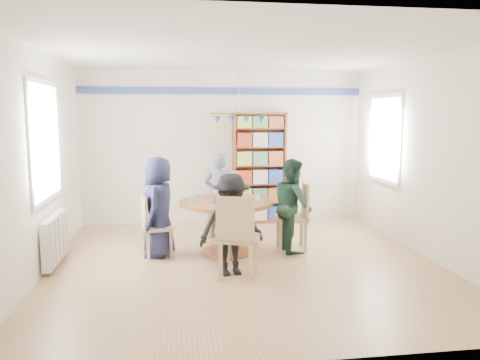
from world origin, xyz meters
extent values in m
plane|color=tan|center=(0.00, 0.00, 0.00)|extent=(5.00, 5.00, 0.00)
plane|color=white|center=(0.00, 0.00, 2.70)|extent=(5.00, 5.00, 0.00)
plane|color=white|center=(0.00, 2.50, 1.35)|extent=(5.00, 0.00, 5.00)
plane|color=white|center=(0.00, -2.50, 1.35)|extent=(5.00, 0.00, 5.00)
plane|color=white|center=(-2.50, 0.00, 1.35)|extent=(0.00, 5.00, 5.00)
plane|color=white|center=(2.50, 0.00, 1.35)|extent=(0.00, 5.00, 5.00)
cube|color=navy|center=(0.00, 2.48, 2.35)|extent=(5.00, 0.02, 0.12)
cube|color=white|center=(-2.48, 0.30, 1.60)|extent=(0.03, 1.32, 1.52)
cube|color=white|center=(-2.46, 0.30, 1.60)|extent=(0.01, 1.20, 1.40)
cube|color=white|center=(2.48, 1.30, 1.55)|extent=(0.03, 1.12, 1.42)
cube|color=white|center=(2.46, 1.30, 1.55)|extent=(0.01, 1.00, 1.30)
cylinder|color=gold|center=(0.00, 0.50, 2.33)|extent=(0.01, 0.01, 0.75)
cylinder|color=gold|center=(0.00, 0.50, 1.95)|extent=(0.80, 0.02, 0.02)
cone|color=#385F9D|center=(-0.30, 0.50, 1.87)|extent=(0.11, 0.11, 0.10)
cone|color=#385F9D|center=(-0.10, 0.50, 1.87)|extent=(0.11, 0.11, 0.10)
cone|color=#385F9D|center=(0.10, 0.50, 1.87)|extent=(0.11, 0.11, 0.10)
cone|color=#385F9D|center=(0.30, 0.50, 1.87)|extent=(0.11, 0.11, 0.10)
cube|color=silver|center=(-2.42, 0.30, 0.35)|extent=(0.10, 1.00, 0.60)
cube|color=silver|center=(-2.36, -0.10, 0.35)|extent=(0.02, 0.06, 0.56)
cube|color=silver|center=(-2.36, 0.10, 0.35)|extent=(0.02, 0.06, 0.56)
cube|color=silver|center=(-2.36, 0.30, 0.35)|extent=(0.02, 0.06, 0.56)
cube|color=silver|center=(-2.36, 0.50, 0.35)|extent=(0.02, 0.06, 0.56)
cube|color=silver|center=(-2.36, 0.70, 0.35)|extent=(0.02, 0.06, 0.56)
cylinder|color=brown|center=(-0.17, 0.50, 0.72)|extent=(1.30, 1.30, 0.05)
cylinder|color=brown|center=(-0.17, 0.50, 0.35)|extent=(0.16, 0.16, 0.70)
cylinder|color=brown|center=(-0.17, 0.50, 0.02)|extent=(0.70, 0.70, 0.04)
cube|color=tan|center=(-1.13, 0.49, 0.41)|extent=(0.45, 0.45, 0.05)
cube|color=tan|center=(-1.30, 0.45, 0.63)|extent=(0.11, 0.38, 0.45)
cube|color=tan|center=(-0.95, 0.37, 0.19)|extent=(0.04, 0.04, 0.39)
cube|color=tan|center=(-1.01, 0.67, 0.19)|extent=(0.04, 0.04, 0.39)
cube|color=tan|center=(-1.25, 0.31, 0.19)|extent=(0.04, 0.04, 0.39)
cube|color=tan|center=(-1.31, 0.61, 0.19)|extent=(0.04, 0.04, 0.39)
cube|color=tan|center=(0.76, 0.55, 0.46)|extent=(0.48, 0.48, 0.05)
cube|color=tan|center=(0.96, 0.52, 0.72)|extent=(0.09, 0.43, 0.51)
cube|color=tan|center=(0.61, 0.74, 0.22)|extent=(0.05, 0.05, 0.44)
cube|color=tan|center=(0.57, 0.39, 0.22)|extent=(0.05, 0.05, 0.44)
cube|color=tan|center=(0.96, 0.70, 0.22)|extent=(0.05, 0.05, 0.44)
cube|color=tan|center=(0.92, 0.35, 0.22)|extent=(0.05, 0.05, 0.44)
cube|color=tan|center=(-0.13, 1.45, 0.49)|extent=(0.53, 0.53, 0.05)
cube|color=tan|center=(-0.09, 1.65, 0.76)|extent=(0.46, 0.13, 0.55)
cube|color=tan|center=(-0.35, 1.30, 0.23)|extent=(0.05, 0.05, 0.47)
cube|color=tan|center=(0.02, 1.23, 0.23)|extent=(0.05, 0.05, 0.47)
cube|color=tan|center=(-0.28, 1.67, 0.23)|extent=(0.05, 0.05, 0.47)
cube|color=tan|center=(0.08, 1.60, 0.23)|extent=(0.05, 0.05, 0.47)
cube|color=tan|center=(-0.14, -0.48, 0.48)|extent=(0.57, 0.57, 0.05)
cube|color=tan|center=(-0.21, -0.66, 0.74)|extent=(0.43, 0.20, 0.53)
cube|color=tan|center=(0.09, -0.37, 0.23)|extent=(0.05, 0.05, 0.45)
cube|color=tan|center=(-0.24, -0.24, 0.23)|extent=(0.05, 0.05, 0.45)
cube|color=tan|center=(-0.03, -0.71, 0.23)|extent=(0.05, 0.05, 0.45)
cube|color=tan|center=(-0.37, -0.58, 0.23)|extent=(0.05, 0.05, 0.45)
imported|color=#1C1F3D|center=(-1.10, 0.52, 0.69)|extent=(0.56, 0.74, 1.37)
imported|color=#1C382B|center=(0.77, 0.50, 0.66)|extent=(0.55, 0.68, 1.32)
imported|color=gray|center=(-0.18, 1.35, 0.68)|extent=(0.58, 0.48, 1.36)
imported|color=black|center=(-0.22, -0.39, 0.62)|extent=(0.87, 0.61, 1.24)
cube|color=brown|center=(0.17, 2.34, 0.99)|extent=(0.04, 0.28, 1.98)
cube|color=brown|center=(1.07, 2.34, 0.99)|extent=(0.04, 0.28, 1.98)
cube|color=brown|center=(0.62, 2.34, 1.96)|extent=(0.94, 0.28, 0.04)
cube|color=brown|center=(0.62, 2.34, 0.03)|extent=(0.94, 0.28, 0.06)
cube|color=brown|center=(0.62, 2.47, 0.99)|extent=(0.94, 0.02, 1.98)
cube|color=brown|center=(0.62, 2.34, 0.38)|extent=(0.88, 0.26, 0.02)
cube|color=brown|center=(0.62, 2.34, 0.71)|extent=(0.88, 0.26, 0.02)
cube|color=brown|center=(0.62, 2.34, 1.04)|extent=(0.88, 0.26, 0.02)
cube|color=brown|center=(0.62, 2.34, 1.36)|extent=(0.88, 0.26, 0.02)
cube|color=brown|center=(0.62, 2.34, 1.69)|extent=(0.88, 0.26, 0.02)
cube|color=maroon|center=(0.34, 2.32, 0.18)|extent=(0.26, 0.21, 0.24)
cube|color=silver|center=(0.62, 2.32, 0.18)|extent=(0.26, 0.21, 0.24)
cube|color=#274091|center=(0.91, 2.32, 0.18)|extent=(0.26, 0.21, 0.24)
cube|color=#BABF4C|center=(0.34, 2.32, 0.51)|extent=(0.26, 0.21, 0.24)
cube|color=#41764F|center=(0.62, 2.32, 0.51)|extent=(0.26, 0.21, 0.24)
cube|color=brown|center=(0.91, 2.32, 0.51)|extent=(0.26, 0.21, 0.24)
cube|color=maroon|center=(0.34, 2.32, 0.84)|extent=(0.26, 0.21, 0.24)
cube|color=silver|center=(0.62, 2.32, 0.84)|extent=(0.26, 0.21, 0.24)
cube|color=#274091|center=(0.91, 2.32, 0.84)|extent=(0.26, 0.21, 0.24)
cube|color=#BABF4C|center=(0.34, 2.32, 1.17)|extent=(0.26, 0.21, 0.24)
cube|color=#41764F|center=(0.62, 2.32, 1.17)|extent=(0.26, 0.21, 0.24)
cube|color=brown|center=(0.91, 2.32, 1.17)|extent=(0.26, 0.21, 0.24)
cube|color=maroon|center=(0.34, 2.32, 1.50)|extent=(0.26, 0.21, 0.24)
cube|color=silver|center=(0.62, 2.32, 1.50)|extent=(0.26, 0.21, 0.24)
cube|color=#274091|center=(0.91, 2.32, 1.50)|extent=(0.26, 0.21, 0.24)
cube|color=#BABF4C|center=(0.34, 2.32, 1.81)|extent=(0.26, 0.21, 0.20)
cube|color=#41764F|center=(0.62, 2.32, 1.81)|extent=(0.26, 0.21, 0.20)
cube|color=brown|center=(0.91, 2.32, 1.81)|extent=(0.26, 0.21, 0.20)
cylinder|color=white|center=(-0.22, 0.58, 0.86)|extent=(0.11, 0.11, 0.22)
sphere|color=white|center=(-0.22, 0.58, 0.97)|extent=(0.08, 0.08, 0.08)
cylinder|color=silver|center=(-0.07, 0.61, 0.88)|extent=(0.06, 0.06, 0.25)
cylinder|color=#385F9D|center=(-0.07, 0.61, 1.01)|extent=(0.03, 0.03, 0.03)
cylinder|color=white|center=(-0.13, 0.76, 0.76)|extent=(0.27, 0.27, 0.01)
cylinder|color=maroon|center=(-0.13, 0.76, 0.80)|extent=(0.22, 0.22, 0.08)
cylinder|color=white|center=(-0.27, 0.23, 0.76)|extent=(0.27, 0.27, 0.01)
cylinder|color=maroon|center=(-0.27, 0.23, 0.80)|extent=(0.22, 0.22, 0.08)
cylinder|color=white|center=(-0.61, 0.50, 0.75)|extent=(0.18, 0.18, 0.01)
imported|color=white|center=(-0.61, 0.50, 0.79)|extent=(0.11, 0.11, 0.09)
cylinder|color=white|center=(0.26, 0.50, 0.75)|extent=(0.18, 0.18, 0.01)
imported|color=white|center=(0.26, 0.50, 0.79)|extent=(0.09, 0.09, 0.08)
cylinder|color=white|center=(-0.17, 0.94, 0.75)|extent=(0.18, 0.18, 0.01)
imported|color=white|center=(-0.17, 0.94, 0.79)|extent=(0.11, 0.11, 0.09)
cylinder|color=white|center=(-0.17, 0.07, 0.75)|extent=(0.18, 0.18, 0.01)
imported|color=white|center=(-0.17, 0.07, 0.79)|extent=(0.09, 0.09, 0.08)
camera|label=1|loc=(-0.89, -5.83, 1.92)|focal=35.00mm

